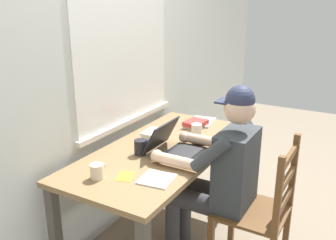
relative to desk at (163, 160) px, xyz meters
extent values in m
plane|color=gray|center=(0.00, 0.00, -0.63)|extent=(8.00, 8.00, 0.00)
cube|color=beige|center=(0.00, 0.45, 0.67)|extent=(6.00, 0.04, 2.60)
cube|color=white|center=(0.18, 0.43, 0.66)|extent=(1.11, 0.01, 0.93)
cube|color=beige|center=(0.18, 0.42, 0.17)|extent=(1.17, 0.06, 0.04)
cube|color=olive|center=(0.00, 0.00, 0.07)|extent=(1.58, 0.74, 0.03)
cube|color=#4C4742|center=(0.74, -0.32, -0.29)|extent=(0.06, 0.06, 0.68)
cube|color=#4C4742|center=(-0.74, 0.32, -0.29)|extent=(0.06, 0.06, 0.68)
cube|color=#4C4742|center=(0.74, 0.32, -0.29)|extent=(0.06, 0.06, 0.68)
cube|color=#33383D|center=(-0.04, -0.55, 0.07)|extent=(0.34, 0.20, 0.50)
sphere|color=#DBB293|center=(-0.04, -0.55, 0.47)|extent=(0.19, 0.19, 0.19)
sphere|color=#282D47|center=(-0.04, -0.55, 0.52)|extent=(0.17, 0.17, 0.17)
cube|color=#282D47|center=(-0.04, -0.47, 0.50)|extent=(0.13, 0.10, 0.01)
cylinder|color=#38383D|center=(-0.13, -0.35, -0.18)|extent=(0.13, 0.40, 0.13)
cylinder|color=#38383D|center=(0.05, -0.35, -0.18)|extent=(0.13, 0.40, 0.13)
cylinder|color=#38383D|center=(-0.13, -0.15, -0.40)|extent=(0.10, 0.10, 0.46)
cylinder|color=#38383D|center=(0.05, -0.15, -0.40)|extent=(0.10, 0.10, 0.46)
cylinder|color=#33383D|center=(-0.24, -0.46, 0.23)|extent=(0.10, 0.25, 0.25)
cylinder|color=#DBB293|center=(-0.24, -0.23, 0.14)|extent=(0.07, 0.28, 0.07)
sphere|color=#DBB293|center=(-0.23, -0.09, 0.14)|extent=(0.08, 0.08, 0.08)
cylinder|color=#33383D|center=(0.16, -0.46, 0.23)|extent=(0.10, 0.25, 0.25)
cylinder|color=#DBB293|center=(0.16, -0.23, 0.14)|extent=(0.07, 0.28, 0.07)
sphere|color=#DBB293|center=(0.15, -0.09, 0.14)|extent=(0.08, 0.08, 0.08)
cube|color=brown|center=(-0.04, -0.67, -0.19)|extent=(0.42, 0.42, 0.02)
cube|color=brown|center=(0.15, -0.48, -0.41)|extent=(0.04, 0.04, 0.44)
cube|color=brown|center=(0.15, -0.86, -0.41)|extent=(0.04, 0.04, 0.44)
cube|color=brown|center=(0.15, -0.86, 0.06)|extent=(0.04, 0.04, 0.48)
cube|color=brown|center=(-0.23, -0.86, 0.06)|extent=(0.04, 0.04, 0.48)
cube|color=brown|center=(-0.04, -0.86, -0.06)|extent=(0.36, 0.02, 0.04)
cube|color=brown|center=(-0.04, -0.86, 0.08)|extent=(0.36, 0.02, 0.04)
cube|color=brown|center=(-0.04, -0.86, 0.22)|extent=(0.36, 0.02, 0.04)
cube|color=black|center=(-0.04, -0.18, 0.10)|extent=(0.33, 0.23, 0.02)
cube|color=#2B2B2D|center=(-0.04, -0.18, 0.10)|extent=(0.29, 0.17, 0.00)
cube|color=black|center=(-0.04, -0.01, 0.20)|extent=(0.33, 0.11, 0.20)
cube|color=#99A8B2|center=(-0.04, -0.01, 0.20)|extent=(0.29, 0.09, 0.17)
ellipsoid|color=black|center=(0.20, -0.19, 0.10)|extent=(0.06, 0.10, 0.03)
cylinder|color=beige|center=(-0.58, 0.10, 0.13)|extent=(0.08, 0.08, 0.09)
torus|color=beige|center=(-0.53, 0.10, 0.14)|extent=(0.05, 0.01, 0.05)
cylinder|color=black|center=(-0.16, 0.08, 0.14)|extent=(0.08, 0.08, 0.10)
torus|color=black|center=(-0.11, 0.08, 0.14)|extent=(0.05, 0.01, 0.05)
cylinder|color=silver|center=(0.36, -0.09, 0.13)|extent=(0.08, 0.08, 0.09)
torus|color=silver|center=(0.41, -0.09, 0.13)|extent=(0.05, 0.01, 0.05)
cube|color=#2D5B9E|center=(0.09, 0.14, 0.10)|extent=(0.16, 0.14, 0.03)
cube|color=white|center=(0.10, 0.13, 0.13)|extent=(0.17, 0.12, 0.03)
cube|color=white|center=(0.10, 0.15, 0.15)|extent=(0.18, 0.12, 0.02)
cube|color=gray|center=(0.51, 0.00, 0.10)|extent=(0.18, 0.16, 0.02)
cube|color=#BC332D|center=(0.52, -0.01, 0.12)|extent=(0.20, 0.16, 0.03)
cube|color=white|center=(-0.42, -0.21, 0.09)|extent=(0.21, 0.21, 0.01)
cube|color=silver|center=(0.65, 0.00, 0.10)|extent=(0.27, 0.22, 0.02)
cube|color=gold|center=(-0.48, -0.03, 0.09)|extent=(0.15, 0.13, 0.00)
camera|label=1|loc=(-2.06, -1.22, 1.09)|focal=39.60mm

